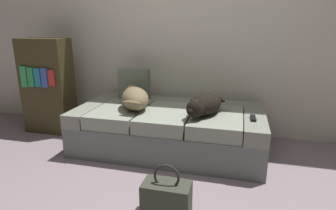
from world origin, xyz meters
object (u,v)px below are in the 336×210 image
throw_pillow (134,84)px  handbag (167,199)px  couch (169,129)px  dog_tan (135,97)px  bookshelf (48,86)px  tv_remote (253,118)px  dog_dark (204,105)px

throw_pillow → handbag: bearing=-61.4°
couch → handbag: size_ratio=4.92×
dog_tan → bookshelf: bookshelf is taller
tv_remote → throw_pillow: 1.36m
couch → throw_pillow: bearing=150.0°
dog_tan → dog_dark: bearing=-5.0°
dog_dark → throw_pillow: throw_pillow is taller
dog_dark → throw_pillow: size_ratio=1.64×
tv_remote → bookshelf: 2.34m
couch → throw_pillow: size_ratio=5.47×
couch → dog_dark: size_ratio=3.34×
tv_remote → couch: bearing=167.5°
couch → tv_remote: size_ratio=12.41×
dog_tan → tv_remote: dog_tan is taller
bookshelf → throw_pillow: bearing=7.1°
dog_tan → bookshelf: size_ratio=0.54×
handbag → dog_tan: bearing=120.9°
throw_pillow → dog_tan: bearing=-68.8°
handbag → couch: bearing=103.3°
throw_pillow → handbag: size_ratio=0.90×
couch → dog_dark: dog_dark is taller
dog_dark → dog_tan: bearing=175.0°
dog_tan → throw_pillow: bearing=111.2°
couch → tv_remote: 0.85m
bookshelf → couch: bearing=-5.6°
throw_pillow → bookshelf: bookshelf is taller
dog_tan → tv_remote: size_ratio=3.98×
dog_tan → dog_dark: size_ratio=1.07×
couch → dog_tan: size_ratio=3.12×
couch → dog_dark: 0.50m
dog_tan → dog_dark: 0.71m
couch → dog_dark: (0.37, -0.12, 0.32)m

